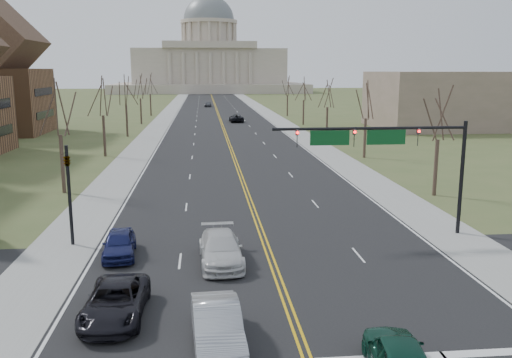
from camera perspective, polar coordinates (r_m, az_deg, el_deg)
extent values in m
plane|color=#445329|center=(21.37, 5.01, -17.34)|extent=(600.00, 600.00, 0.00)
cube|color=black|center=(128.86, -3.98, 6.80)|extent=(20.00, 380.00, 0.01)
cube|color=black|center=(26.71, 2.63, -11.19)|extent=(120.00, 14.00, 0.01)
cube|color=gray|center=(129.08, -9.35, 6.68)|extent=(4.00, 380.00, 0.03)
cube|color=gray|center=(129.75, 1.36, 6.85)|extent=(4.00, 380.00, 0.03)
cube|color=gold|center=(128.86, -3.98, 6.80)|extent=(0.42, 380.00, 0.01)
cube|color=silver|center=(128.96, -8.37, 6.71)|extent=(0.15, 380.00, 0.01)
cube|color=silver|center=(129.50, 0.39, 6.85)|extent=(0.15, 380.00, 0.01)
cube|color=silver|center=(21.94, 19.08, -17.11)|extent=(9.50, 0.50, 0.01)
cube|color=#BBAC9C|center=(268.55, -4.87, 9.58)|extent=(90.00, 60.00, 4.00)
cube|color=#BBAC9C|center=(268.43, -4.90, 11.72)|extent=(70.00, 40.00, 16.00)
cube|color=#BBAC9C|center=(248.18, -4.88, 13.94)|extent=(42.00, 3.00, 3.00)
cylinder|color=#BBAC9C|center=(268.89, -4.96, 14.70)|extent=(24.00, 24.00, 12.00)
cylinder|color=#BBAC9C|center=(269.37, -4.98, 16.14)|extent=(27.00, 27.00, 1.60)
ellipsoid|color=slate|center=(269.44, -4.98, 16.31)|extent=(24.00, 24.00, 22.80)
cylinder|color=black|center=(36.34, 20.81, 0.08)|extent=(0.24, 0.24, 7.20)
cylinder|color=black|center=(33.64, 11.96, 5.24)|extent=(12.00, 0.18, 0.18)
imported|color=black|center=(34.71, 16.67, 4.28)|extent=(0.35, 0.40, 1.10)
sphere|color=#FF0C0C|center=(34.54, 16.79, 4.83)|extent=(0.18, 0.18, 0.18)
imported|color=black|center=(33.41, 10.28, 4.32)|extent=(0.35, 0.40, 1.10)
sphere|color=#FF0C0C|center=(33.23, 10.37, 4.88)|extent=(0.18, 0.18, 0.18)
imported|color=black|center=(32.63, 4.34, 4.30)|extent=(0.35, 0.40, 1.10)
sphere|color=#FF0C0C|center=(32.45, 4.40, 4.88)|extent=(0.18, 0.18, 0.18)
cube|color=#0C4C1E|center=(34.01, 13.54, 4.31)|extent=(2.40, 0.12, 0.90)
cube|color=#0C4C1E|center=(33.03, 7.77, 4.32)|extent=(2.40, 0.12, 0.90)
cylinder|color=black|center=(33.66, -19.03, -1.70)|extent=(0.20, 0.20, 6.00)
imported|color=black|center=(33.26, -19.28, 2.00)|extent=(0.32, 0.36, 0.99)
cylinder|color=#3C2B23|center=(47.17, 18.39, 1.13)|extent=(0.32, 0.32, 4.68)
cylinder|color=#3C2B23|center=(48.54, -19.71, 1.49)|extent=(0.32, 0.32, 4.95)
cylinder|color=#3C2B23|center=(65.73, 11.39, 4.24)|extent=(0.32, 0.32, 4.68)
cylinder|color=#3C2B23|center=(67.91, -15.68, 4.38)|extent=(0.32, 0.32, 4.95)
cylinder|color=#3C2B23|center=(84.95, 7.48, 5.94)|extent=(0.32, 0.32, 4.68)
cylinder|color=#3C2B23|center=(87.57, -13.44, 5.98)|extent=(0.32, 0.32, 4.95)
cylinder|color=#3C2B23|center=(104.47, 5.01, 6.99)|extent=(0.32, 0.32, 4.68)
cylinder|color=#3C2B23|center=(107.35, -12.01, 6.98)|extent=(0.32, 0.32, 4.95)
cylinder|color=#3C2B23|center=(124.13, 3.32, 7.71)|extent=(0.32, 0.32, 4.68)
cylinder|color=#3C2B23|center=(127.20, -11.03, 7.67)|extent=(0.32, 0.32, 4.95)
cube|color=black|center=(96.22, -21.28, 6.38)|extent=(0.10, 9.80, 1.20)
cube|color=black|center=(96.02, -21.44, 8.56)|extent=(0.10, 9.80, 1.20)
cube|color=#736352|center=(104.11, 19.38, 7.86)|extent=(25.00, 20.00, 10.00)
imported|color=#0D3A2B|center=(19.65, 14.82, -17.74)|extent=(2.49, 4.93, 1.61)
imported|color=#A2A5AA|center=(21.02, -4.12, -15.23)|extent=(2.09, 5.18, 1.67)
imported|color=black|center=(24.00, -14.60, -12.36)|extent=(2.55, 5.32, 1.46)
imported|color=silver|center=(29.46, -3.73, -7.34)|extent=(2.46, 5.58, 1.59)
imported|color=#151A4C|center=(31.37, -14.20, -6.61)|extent=(2.09, 4.46, 1.48)
imported|color=black|center=(109.85, -2.09, 6.43)|extent=(2.85, 5.67, 1.54)
imported|color=#505258|center=(156.11, -5.08, 7.85)|extent=(2.17, 4.43, 1.46)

